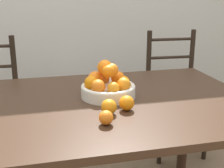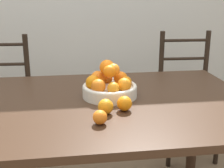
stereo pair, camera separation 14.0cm
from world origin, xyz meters
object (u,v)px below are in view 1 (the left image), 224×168
at_px(orange_loose_2, 127,103).
at_px(orange_loose_1, 109,107).
at_px(orange_loose_0, 106,118).
at_px(chair_right, 174,96).
at_px(fruit_bowl, 108,86).

bearing_deg(orange_loose_2, orange_loose_1, -162.58).
xyz_separation_m(orange_loose_0, chair_right, (0.81, 1.07, -0.33)).
xyz_separation_m(orange_loose_0, orange_loose_2, (0.13, 0.14, 0.00)).
xyz_separation_m(orange_loose_1, orange_loose_2, (0.09, 0.03, -0.00)).
height_order(fruit_bowl, orange_loose_2, fruit_bowl).
bearing_deg(orange_loose_2, fruit_bowl, 101.57).
relative_size(fruit_bowl, chair_right, 0.29).
height_order(orange_loose_1, chair_right, chair_right).
xyz_separation_m(fruit_bowl, chair_right, (0.73, 0.73, -0.36)).
distance_m(orange_loose_2, chair_right, 1.21).
bearing_deg(orange_loose_2, chair_right, 53.77).
distance_m(fruit_bowl, orange_loose_2, 0.22).
distance_m(orange_loose_1, orange_loose_2, 0.10).
distance_m(fruit_bowl, orange_loose_1, 0.25).
bearing_deg(orange_loose_0, orange_loose_1, 70.92).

